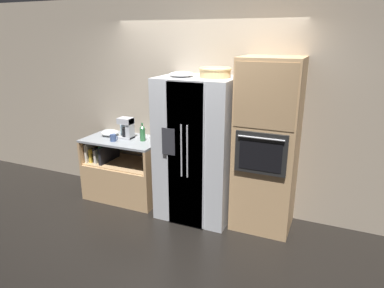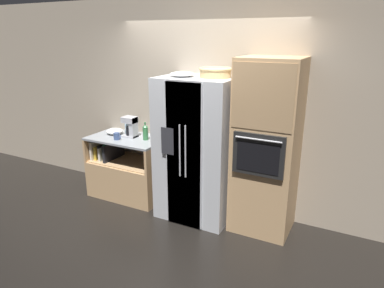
{
  "view_description": "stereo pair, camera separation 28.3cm",
  "coord_description": "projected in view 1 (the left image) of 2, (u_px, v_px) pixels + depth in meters",
  "views": [
    {
      "loc": [
        1.65,
        -3.77,
        2.31
      ],
      "look_at": [
        0.03,
        -0.02,
        1.01
      ],
      "focal_mm": 32.0,
      "sensor_mm": 36.0,
      "label": 1
    },
    {
      "loc": [
        1.91,
        -3.65,
        2.31
      ],
      "look_at": [
        0.03,
        -0.02,
        1.01
      ],
      "focal_mm": 32.0,
      "sensor_mm": 36.0,
      "label": 2
    }
  ],
  "objects": [
    {
      "name": "wall_back",
      "position": [
        204.0,
        106.0,
        4.61
      ],
      "size": [
        12.0,
        0.06,
        2.8
      ],
      "color": "tan",
      "rests_on": "ground_plane"
    },
    {
      "name": "mug",
      "position": [
        113.0,
        138.0,
        4.73
      ],
      "size": [
        0.12,
        0.09,
        0.1
      ],
      "color": "#384C7A",
      "rests_on": "counter_left"
    },
    {
      "name": "bottle_short",
      "position": [
        142.0,
        133.0,
        4.73
      ],
      "size": [
        0.08,
        0.08,
        0.25
      ],
      "color": "#33723F",
      "rests_on": "counter_left"
    },
    {
      "name": "ground_plane",
      "position": [
        191.0,
        214.0,
        4.62
      ],
      "size": [
        20.0,
        20.0,
        0.0
      ],
      "primitive_type": "plane",
      "color": "black"
    },
    {
      "name": "fruit_bowl",
      "position": [
        182.0,
        74.0,
        4.12
      ],
      "size": [
        0.3,
        0.3,
        0.06
      ],
      "color": "white",
      "rests_on": "refrigerator"
    },
    {
      "name": "wicker_basket",
      "position": [
        215.0,
        72.0,
        4.05
      ],
      "size": [
        0.39,
        0.39,
        0.11
      ],
      "color": "tan",
      "rests_on": "refrigerator"
    },
    {
      "name": "wall_oven",
      "position": [
        267.0,
        146.0,
        4.07
      ],
      "size": [
        0.71,
        0.67,
        2.09
      ],
      "color": "tan",
      "rests_on": "ground_plane"
    },
    {
      "name": "coffee_maker",
      "position": [
        127.0,
        127.0,
        4.84
      ],
      "size": [
        0.2,
        0.16,
        0.3
      ],
      "color": "#B2B2B7",
      "rests_on": "counter_left"
    },
    {
      "name": "bottle_tall",
      "position": [
        123.0,
        129.0,
        4.99
      ],
      "size": [
        0.07,
        0.07,
        0.23
      ],
      "color": "silver",
      "rests_on": "counter_left"
    },
    {
      "name": "refrigerator",
      "position": [
        197.0,
        149.0,
        4.38
      ],
      "size": [
        0.95,
        0.78,
        1.83
      ],
      "color": "silver",
      "rests_on": "ground_plane"
    },
    {
      "name": "mixing_bowl",
      "position": [
        110.0,
        133.0,
        5.01
      ],
      "size": [
        0.25,
        0.25,
        0.08
      ],
      "color": "white",
      "rests_on": "counter_left"
    },
    {
      "name": "counter_left",
      "position": [
        125.0,
        175.0,
        5.04
      ],
      "size": [
        1.11,
        0.66,
        0.9
      ],
      "color": "tan",
      "rests_on": "ground_plane"
    }
  ]
}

